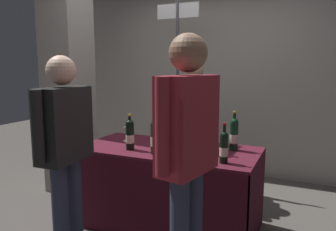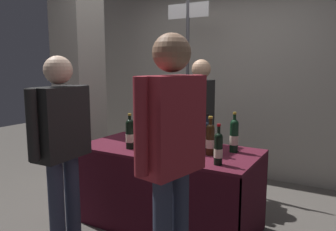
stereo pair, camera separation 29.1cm
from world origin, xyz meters
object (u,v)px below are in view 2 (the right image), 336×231
tasting_table (168,171)px  wine_glass_near_vendor (130,130)px  display_bottle_0 (166,135)px  taster_foreground_right (62,138)px  vendor_presenter (201,116)px  concrete_pillar (78,45)px  booth_signpost (187,73)px  featured_wine_bottle (210,139)px

tasting_table → wine_glass_near_vendor: (-0.49, 0.07, 0.32)m
display_bottle_0 → wine_glass_near_vendor: 0.55m
display_bottle_0 → taster_foreground_right: bearing=-127.1°
vendor_presenter → concrete_pillar: bearing=-77.2°
booth_signpost → display_bottle_0: bearing=-71.2°
tasting_table → featured_wine_bottle: 0.55m
tasting_table → display_bottle_0: bearing=-71.1°
wine_glass_near_vendor → booth_signpost: bearing=85.5°
display_bottle_0 → taster_foreground_right: size_ratio=0.22×
vendor_presenter → display_bottle_0: bearing=-0.4°
concrete_pillar → vendor_presenter: bearing=18.2°
tasting_table → wine_glass_near_vendor: size_ratio=11.43×
taster_foreground_right → booth_signpost: (0.09, 1.98, 0.47)m
featured_wine_bottle → tasting_table: bearing=177.1°
tasting_table → taster_foreground_right: taster_foreground_right is taller
featured_wine_bottle → vendor_presenter: (-0.47, 0.84, 0.04)m
taster_foreground_right → booth_signpost: size_ratio=0.69×
featured_wine_bottle → display_bottle_0: bearing=-168.7°
concrete_pillar → tasting_table: bearing=-14.0°
vendor_presenter → booth_signpost: size_ratio=0.68×
featured_wine_bottle → taster_foreground_right: size_ratio=0.21×
concrete_pillar → display_bottle_0: bearing=-17.2°
concrete_pillar → taster_foreground_right: concrete_pillar is taller
featured_wine_bottle → display_bottle_0: 0.39m
display_bottle_0 → vendor_presenter: 0.92m
tasting_table → wine_glass_near_vendor: wine_glass_near_vendor is taller
tasting_table → vendor_presenter: (-0.05, 0.82, 0.40)m
tasting_table → display_bottle_0: (0.03, -0.10, 0.37)m
display_bottle_0 → wine_glass_near_vendor: size_ratio=2.38×
display_bottle_0 → wine_glass_near_vendor: display_bottle_0 is taller
booth_signpost → featured_wine_bottle: bearing=-55.7°
taster_foreground_right → vendor_presenter: bearing=-18.2°
featured_wine_bottle → vendor_presenter: 0.96m
concrete_pillar → taster_foreground_right: bearing=-50.5°
wine_glass_near_vendor → booth_signpost: booth_signpost is taller
tasting_table → wine_glass_near_vendor: 0.59m
display_bottle_0 → tasting_table: bearing=108.9°
wine_glass_near_vendor → booth_signpost: 1.24m
wine_glass_near_vendor → vendor_presenter: 0.87m
booth_signpost → tasting_table: bearing=-71.3°
wine_glass_near_vendor → taster_foreground_right: bearing=-90.1°
vendor_presenter → taster_foreground_right: size_ratio=1.00×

